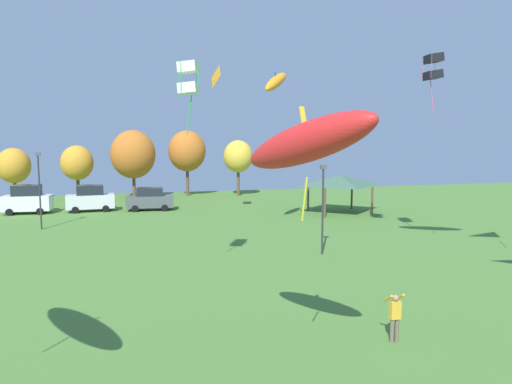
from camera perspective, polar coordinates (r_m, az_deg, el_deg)
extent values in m
cylinder|color=brown|center=(16.66, 16.64, -16.28)|extent=(0.14, 0.14, 0.81)
cylinder|color=brown|center=(16.75, 17.18, -16.17)|extent=(0.14, 0.14, 0.81)
cube|color=gold|center=(16.44, 17.00, -13.93)|extent=(0.36, 0.20, 0.61)
sphere|color=#A87A5B|center=(16.30, 17.05, -12.54)|extent=(0.22, 0.22, 0.22)
cylinder|color=gold|center=(16.28, 16.18, -12.65)|extent=(0.08, 0.49, 0.38)
cylinder|color=gold|center=(16.51, 17.52, -12.43)|extent=(0.08, 0.49, 0.38)
ellipsoid|color=red|center=(12.10, 6.18, 6.13)|extent=(2.81, 4.91, 2.15)
cube|color=yellow|center=(12.10, 6.20, 7.54)|extent=(0.27, 0.39, 1.31)
cylinder|color=yellow|center=(12.20, 6.09, -0.89)|extent=(0.13, 0.22, 1.19)
cube|color=black|center=(30.33, 21.31, 15.30)|extent=(1.07, 1.02, 0.62)
cube|color=black|center=(30.19, 21.23, 13.47)|extent=(1.07, 1.02, 0.62)
cylinder|color=#E54C93|center=(29.67, 21.08, 14.56)|extent=(0.02, 0.02, 1.47)
cylinder|color=#E54C93|center=(30.17, 22.43, 14.36)|extent=(0.02, 0.02, 1.47)
cylinder|color=#E54C93|center=(30.36, 20.12, 14.40)|extent=(0.02, 0.02, 1.47)
cylinder|color=#E54C93|center=(30.84, 21.45, 14.22)|extent=(0.02, 0.02, 1.47)
cylinder|color=#E54C93|center=(30.05, 21.13, 11.01)|extent=(0.33, 0.09, 1.97)
cube|color=white|center=(21.21, -8.44, 15.15)|extent=(1.11, 1.09, 0.52)
cube|color=white|center=(21.09, -8.40, 12.71)|extent=(1.11, 1.09, 0.52)
cylinder|color=green|center=(20.72, -9.40, 14.07)|extent=(0.02, 0.02, 1.36)
cylinder|color=green|center=(20.81, -7.19, 14.07)|extent=(0.02, 0.02, 1.36)
cylinder|color=green|center=(21.49, -9.61, 13.79)|extent=(0.02, 0.02, 1.36)
cylinder|color=green|center=(21.58, -7.48, 13.79)|extent=(0.02, 0.02, 1.36)
cylinder|color=green|center=(20.99, -8.35, 9.44)|extent=(0.30, 0.16, 1.82)
ellipsoid|color=orange|center=(33.43, 2.51, 13.61)|extent=(2.93, 3.13, 2.14)
cube|color=blue|center=(33.45, 2.51, 13.98)|extent=(0.38, 0.40, 0.92)
cube|color=orange|center=(38.53, -5.03, 14.13)|extent=(0.59, 1.97, 1.92)
cylinder|color=green|center=(38.51, -5.02, 14.14)|extent=(0.74, 0.10, 1.67)
cube|color=silver|center=(47.32, -26.67, -1.22)|extent=(4.29, 2.12, 1.40)
cube|color=#1E232D|center=(47.19, -26.75, 0.21)|extent=(2.40, 1.85, 0.98)
cylinder|color=black|center=(46.19, -25.38, -2.20)|extent=(0.65, 0.26, 0.64)
cylinder|color=black|center=(47.97, -24.85, -1.87)|extent=(0.65, 0.26, 0.64)
cylinder|color=black|center=(46.89, -28.46, -2.24)|extent=(0.65, 0.26, 0.64)
cylinder|color=black|center=(48.65, -27.82, -1.92)|extent=(0.65, 0.26, 0.64)
cube|color=silver|center=(46.45, -19.97, -1.11)|extent=(4.48, 2.04, 1.30)
cube|color=#1E232D|center=(46.33, -20.03, 0.25)|extent=(2.51, 1.77, 0.91)
cylinder|color=black|center=(45.66, -18.26, -1.99)|extent=(0.65, 0.26, 0.64)
cylinder|color=black|center=(47.39, -18.29, -1.70)|extent=(0.65, 0.26, 0.64)
cylinder|color=black|center=(45.72, -21.66, -2.11)|extent=(0.65, 0.26, 0.64)
cylinder|color=black|center=(47.45, -21.56, -1.81)|extent=(0.65, 0.26, 0.64)
cube|color=#4C5156|center=(45.54, -13.08, -1.15)|extent=(4.59, 2.05, 1.12)
cube|color=#1E232D|center=(45.42, -13.11, 0.04)|extent=(2.58, 1.76, 0.78)
cylinder|color=black|center=(44.72, -11.34, -1.97)|extent=(0.66, 0.27, 0.64)
cylinder|color=black|center=(46.41, -11.31, -1.66)|extent=(0.66, 0.27, 0.64)
cylinder|color=black|center=(44.86, -14.89, -2.03)|extent=(0.66, 0.27, 0.64)
cylinder|color=black|center=(46.54, -14.72, -1.73)|extent=(0.66, 0.27, 0.64)
cylinder|color=brown|center=(40.61, 8.61, -1.36)|extent=(0.20, 0.20, 2.60)
cylinder|color=brown|center=(42.66, 14.32, -1.11)|extent=(0.20, 0.20, 2.60)
cylinder|color=brown|center=(44.30, 6.53, -0.68)|extent=(0.20, 0.20, 2.60)
cylinder|color=brown|center=(46.19, 11.88, -0.49)|extent=(0.20, 0.20, 2.60)
pyramid|color=#3D604C|center=(43.19, 10.40, 1.47)|extent=(5.99, 5.21, 1.00)
cylinder|color=#2D2D33|center=(27.28, 8.33, -2.51)|extent=(0.12, 0.12, 5.10)
cube|color=#4C4C51|center=(26.99, 8.42, 3.09)|extent=(0.36, 0.20, 0.24)
cylinder|color=#2D2D33|center=(38.29, -25.42, -0.09)|extent=(0.12, 0.12, 5.64)
cube|color=#4C4C51|center=(38.10, -25.63, 4.30)|extent=(0.36, 0.20, 0.24)
cylinder|color=brown|center=(58.35, -27.90, 0.33)|extent=(0.36, 0.36, 2.61)
ellipsoid|color=gold|center=(58.16, -28.03, 2.93)|extent=(3.61, 3.61, 3.97)
cylinder|color=brown|center=(56.09, -21.35, 0.57)|extent=(0.36, 0.36, 2.90)
ellipsoid|color=gold|center=(55.89, -21.46, 3.42)|extent=(3.60, 3.60, 3.96)
cylinder|color=brown|center=(55.65, -15.00, 0.92)|extent=(0.36, 0.36, 3.23)
ellipsoid|color=#BC6623|center=(55.44, -15.11, 4.57)|extent=(5.16, 5.16, 5.67)
cylinder|color=brown|center=(56.85, -8.55, 1.46)|extent=(0.36, 0.36, 3.80)
ellipsoid|color=#BC6623|center=(56.65, -8.61, 5.10)|extent=(4.55, 4.55, 5.01)
cylinder|color=brown|center=(56.13, -2.23, 1.32)|extent=(0.36, 0.36, 3.50)
ellipsoid|color=gold|center=(55.94, -2.25, 4.47)|extent=(3.58, 3.58, 3.94)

